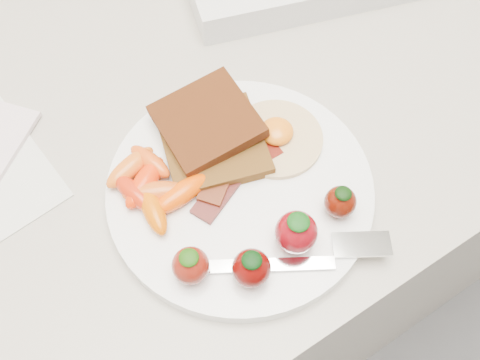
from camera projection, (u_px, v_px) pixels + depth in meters
counter at (199, 254)px, 1.00m from camera, size 2.00×0.60×0.90m
plate at (240, 189)px, 0.55m from camera, size 0.27×0.27×0.02m
toast_lower at (214, 144)px, 0.55m from camera, size 0.13×0.13×0.01m
toast_upper at (207, 121)px, 0.55m from camera, size 0.10×0.10×0.02m
fried_egg at (276, 136)px, 0.56m from camera, size 0.10×0.10×0.02m
bacon_strips at (230, 170)px, 0.54m from camera, size 0.11×0.09×0.01m
baby_carrots at (150, 186)px, 0.53m from camera, size 0.09×0.11×0.02m
strawberries at (270, 243)px, 0.48m from camera, size 0.18×0.07×0.05m
fork at (309, 256)px, 0.50m from camera, size 0.18×0.10×0.00m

